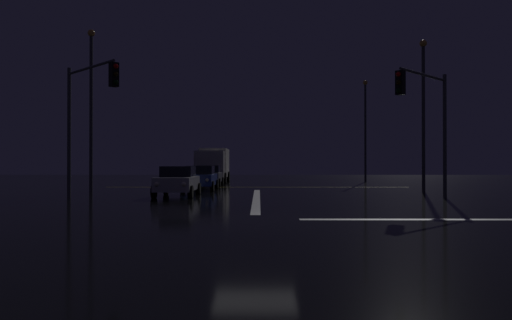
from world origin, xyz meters
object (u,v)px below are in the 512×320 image
(sedan_silver, at_px, (178,181))
(sedan_gray, at_px, (209,175))
(sedan_blue, at_px, (201,178))
(traffic_signal_ne, at_px, (427,109))
(traffic_signal_nw, at_px, (86,105))
(streetlamp_right_far, at_px, (365,124))
(box_truck, at_px, (213,164))
(streetlamp_right_near, at_px, (423,104))
(streetlamp_left_near, at_px, (91,99))

(sedan_silver, bearing_deg, sedan_gray, 88.04)
(sedan_blue, height_order, traffic_signal_ne, traffic_signal_ne)
(sedan_silver, distance_m, sedan_gray, 12.00)
(sedan_silver, relative_size, traffic_signal_nw, 0.67)
(sedan_silver, bearing_deg, sedan_blue, 85.41)
(streetlamp_right_far, bearing_deg, box_truck, -174.25)
(sedan_blue, bearing_deg, sedan_silver, -94.59)
(streetlamp_right_far, height_order, streetlamp_right_near, streetlamp_right_far)
(traffic_signal_nw, height_order, streetlamp_right_far, streetlamp_right_far)
(streetlamp_right_far, bearing_deg, streetlamp_left_near, -141.42)
(box_truck, height_order, streetlamp_right_far, streetlamp_right_far)
(sedan_blue, bearing_deg, streetlamp_right_near, -8.58)
(streetlamp_left_near, bearing_deg, traffic_signal_nw, -72.68)
(sedan_gray, distance_m, traffic_signal_ne, 19.04)
(sedan_blue, relative_size, traffic_signal_ne, 0.71)
(sedan_blue, xyz_separation_m, streetlamp_right_near, (13.68, -2.06, 4.48))
(box_truck, xyz_separation_m, streetlamp_left_near, (-6.04, -14.59, 3.91))
(sedan_gray, relative_size, traffic_signal_nw, 0.67)
(sedan_gray, distance_m, traffic_signal_nw, 15.67)
(traffic_signal_nw, bearing_deg, traffic_signal_ne, 0.01)
(traffic_signal_ne, height_order, streetlamp_right_far, streetlamp_right_far)
(streetlamp_right_far, relative_size, streetlamp_right_near, 1.03)
(streetlamp_right_far, relative_size, streetlamp_left_near, 0.96)
(sedan_gray, bearing_deg, streetlamp_left_near, -128.02)
(sedan_blue, height_order, traffic_signal_nw, traffic_signal_nw)
(sedan_silver, xyz_separation_m, streetlamp_left_near, (-5.90, 3.92, 4.82))
(streetlamp_left_near, bearing_deg, streetlamp_right_near, 0.00)
(streetlamp_left_near, xyz_separation_m, streetlamp_right_near, (20.06, 0.00, -0.34))
(sedan_blue, height_order, streetlamp_left_near, streetlamp_left_near)
(sedan_silver, relative_size, streetlamp_left_near, 0.44)
(sedan_gray, distance_m, streetlamp_right_near, 16.56)
(sedan_silver, relative_size, streetlamp_right_near, 0.47)
(traffic_signal_nw, height_order, streetlamp_right_near, streetlamp_right_near)
(box_truck, bearing_deg, sedan_blue, -88.45)
(sedan_gray, height_order, streetlamp_right_far, streetlamp_right_far)
(sedan_silver, height_order, streetlamp_left_near, streetlamp_left_near)
(box_truck, height_order, traffic_signal_ne, traffic_signal_ne)
(sedan_gray, xyz_separation_m, box_truck, (-0.27, 6.51, 0.91))
(sedan_silver, xyz_separation_m, traffic_signal_nw, (-3.86, -2.62, 3.68))
(sedan_gray, bearing_deg, traffic_signal_nw, -106.30)
(box_truck, xyz_separation_m, traffic_signal_nw, (-4.00, -21.13, 2.78))
(traffic_signal_ne, distance_m, streetlamp_right_far, 22.66)
(traffic_signal_ne, bearing_deg, sedan_blue, 143.54)
(sedan_gray, distance_m, box_truck, 6.58)
(sedan_blue, bearing_deg, sedan_gray, 90.66)
(streetlamp_right_far, bearing_deg, traffic_signal_nw, -128.64)
(box_truck, bearing_deg, sedan_gray, -87.64)
(traffic_signal_nw, distance_m, streetlamp_left_near, 6.94)
(sedan_silver, height_order, traffic_signal_nw, traffic_signal_nw)
(sedan_gray, bearing_deg, streetlamp_right_far, 29.97)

